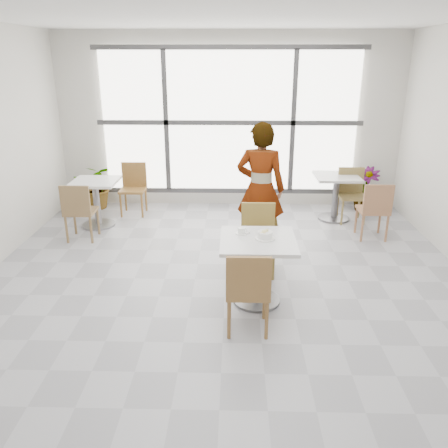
{
  "coord_description": "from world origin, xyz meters",
  "views": [
    {
      "loc": [
        0.11,
        -4.51,
        2.56
      ],
      "look_at": [
        0.0,
        -0.3,
        1.0
      ],
      "focal_mm": 36.17,
      "sensor_mm": 36.0,
      "label": 1
    }
  ],
  "objects_px": {
    "chair_near": "(248,288)",
    "bg_chair_left_near": "(79,208)",
    "coffee_cup": "(242,231)",
    "plant_left": "(97,186)",
    "oatmeal_bowl": "(265,235)",
    "main_table": "(258,259)",
    "chair_far": "(258,234)",
    "bg_table_right": "(336,191)",
    "bg_chair_right_far": "(351,191)",
    "plant_right": "(366,189)",
    "bg_chair_right_near": "(375,207)",
    "person": "(260,189)",
    "bg_table_left": "(96,197)",
    "bg_chair_left_far": "(134,185)"
  },
  "relations": [
    {
      "from": "chair_near",
      "to": "bg_chair_left_near",
      "type": "xyz_separation_m",
      "value": [
        -2.4,
        2.34,
        0.0
      ]
    },
    {
      "from": "coffee_cup",
      "to": "plant_left",
      "type": "relative_size",
      "value": 0.2
    },
    {
      "from": "oatmeal_bowl",
      "to": "plant_left",
      "type": "xyz_separation_m",
      "value": [
        -2.78,
        3.27,
        -0.39
      ]
    },
    {
      "from": "main_table",
      "to": "chair_far",
      "type": "relative_size",
      "value": 0.92
    },
    {
      "from": "main_table",
      "to": "oatmeal_bowl",
      "type": "height_order",
      "value": "oatmeal_bowl"
    },
    {
      "from": "chair_far",
      "to": "bg_table_right",
      "type": "height_order",
      "value": "chair_far"
    },
    {
      "from": "bg_chair_left_near",
      "to": "bg_chair_right_far",
      "type": "xyz_separation_m",
      "value": [
        4.18,
        1.03,
        0.0
      ]
    },
    {
      "from": "main_table",
      "to": "plant_right",
      "type": "height_order",
      "value": "plant_right"
    },
    {
      "from": "plant_right",
      "to": "bg_chair_right_near",
      "type": "bearing_deg",
      "value": -100.06
    },
    {
      "from": "person",
      "to": "plant_right",
      "type": "xyz_separation_m",
      "value": [
        1.95,
        1.8,
        -0.51
      ]
    },
    {
      "from": "chair_far",
      "to": "bg_table_left",
      "type": "xyz_separation_m",
      "value": [
        -2.49,
        1.57,
        -0.01
      ]
    },
    {
      "from": "main_table",
      "to": "person",
      "type": "relative_size",
      "value": 0.45
    },
    {
      "from": "oatmeal_bowl",
      "to": "chair_near",
      "type": "bearing_deg",
      "value": -106.85
    },
    {
      "from": "coffee_cup",
      "to": "bg_table_right",
      "type": "relative_size",
      "value": 0.21
    },
    {
      "from": "chair_near",
      "to": "chair_far",
      "type": "distance_m",
      "value": 1.42
    },
    {
      "from": "oatmeal_bowl",
      "to": "coffee_cup",
      "type": "bearing_deg",
      "value": 149.7
    },
    {
      "from": "bg_table_right",
      "to": "plant_left",
      "type": "height_order",
      "value": "plant_left"
    },
    {
      "from": "bg_table_right",
      "to": "plant_right",
      "type": "height_order",
      "value": "plant_right"
    },
    {
      "from": "bg_chair_left_far",
      "to": "bg_chair_right_near",
      "type": "xyz_separation_m",
      "value": [
        3.8,
        -1.15,
        0.0
      ]
    },
    {
      "from": "chair_far",
      "to": "plant_left",
      "type": "xyz_separation_m",
      "value": [
        -2.75,
        2.49,
        -0.1
      ]
    },
    {
      "from": "main_table",
      "to": "bg_chair_left_near",
      "type": "relative_size",
      "value": 0.92
    },
    {
      "from": "bg_table_right",
      "to": "chair_far",
      "type": "bearing_deg",
      "value": -124.67
    },
    {
      "from": "main_table",
      "to": "coffee_cup",
      "type": "xyz_separation_m",
      "value": [
        -0.17,
        0.15,
        0.26
      ]
    },
    {
      "from": "main_table",
      "to": "chair_near",
      "type": "height_order",
      "value": "chair_near"
    },
    {
      "from": "coffee_cup",
      "to": "bg_chair_right_far",
      "type": "xyz_separation_m",
      "value": [
        1.84,
        2.6,
        -0.28
      ]
    },
    {
      "from": "plant_right",
      "to": "bg_table_left",
      "type": "bearing_deg",
      "value": -169.0
    },
    {
      "from": "person",
      "to": "main_table",
      "type": "bearing_deg",
      "value": 96.97
    },
    {
      "from": "plant_left",
      "to": "coffee_cup",
      "type": "bearing_deg",
      "value": -50.97
    },
    {
      "from": "plant_left",
      "to": "chair_near",
      "type": "bearing_deg",
      "value": -56.38
    },
    {
      "from": "oatmeal_bowl",
      "to": "person",
      "type": "relative_size",
      "value": 0.12
    },
    {
      "from": "chair_near",
      "to": "person",
      "type": "distance_m",
      "value": 2.1
    },
    {
      "from": "coffee_cup",
      "to": "main_table",
      "type": "bearing_deg",
      "value": -41.45
    },
    {
      "from": "bg_table_right",
      "to": "bg_chair_left_near",
      "type": "height_order",
      "value": "bg_chair_left_near"
    },
    {
      "from": "chair_far",
      "to": "oatmeal_bowl",
      "type": "bearing_deg",
      "value": -87.78
    },
    {
      "from": "bg_chair_left_far",
      "to": "bg_chair_right_far",
      "type": "bearing_deg",
      "value": -4.43
    },
    {
      "from": "bg_chair_left_far",
      "to": "main_table",
      "type": "bearing_deg",
      "value": -56.65
    },
    {
      "from": "plant_left",
      "to": "bg_chair_right_near",
      "type": "bearing_deg",
      "value": -17.18
    },
    {
      "from": "oatmeal_bowl",
      "to": "plant_right",
      "type": "xyz_separation_m",
      "value": [
        1.97,
        3.23,
        -0.4
      ]
    },
    {
      "from": "person",
      "to": "bg_chair_right_near",
      "type": "distance_m",
      "value": 1.81
    },
    {
      "from": "coffee_cup",
      "to": "person",
      "type": "relative_size",
      "value": 0.09
    },
    {
      "from": "oatmeal_bowl",
      "to": "bg_table_left",
      "type": "distance_m",
      "value": 3.47
    },
    {
      "from": "main_table",
      "to": "bg_table_right",
      "type": "distance_m",
      "value": 3.12
    },
    {
      "from": "bg_chair_left_far",
      "to": "chair_far",
      "type": "bearing_deg",
      "value": -47.75
    },
    {
      "from": "main_table",
      "to": "bg_chair_left_near",
      "type": "bearing_deg",
      "value": 145.59
    },
    {
      "from": "main_table",
      "to": "bg_chair_right_near",
      "type": "relative_size",
      "value": 0.92
    },
    {
      "from": "main_table",
      "to": "bg_chair_left_near",
      "type": "xyz_separation_m",
      "value": [
        -2.52,
        1.72,
        -0.02
      ]
    },
    {
      "from": "plant_right",
      "to": "bg_table_right",
      "type": "bearing_deg",
      "value": -143.63
    },
    {
      "from": "bg_chair_left_far",
      "to": "plant_left",
      "type": "xyz_separation_m",
      "value": [
        -0.71,
        0.24,
        -0.1
      ]
    },
    {
      "from": "oatmeal_bowl",
      "to": "bg_chair_right_far",
      "type": "height_order",
      "value": "bg_chair_right_far"
    },
    {
      "from": "bg_chair_left_far",
      "to": "bg_chair_right_far",
      "type": "distance_m",
      "value": 3.67
    }
  ]
}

